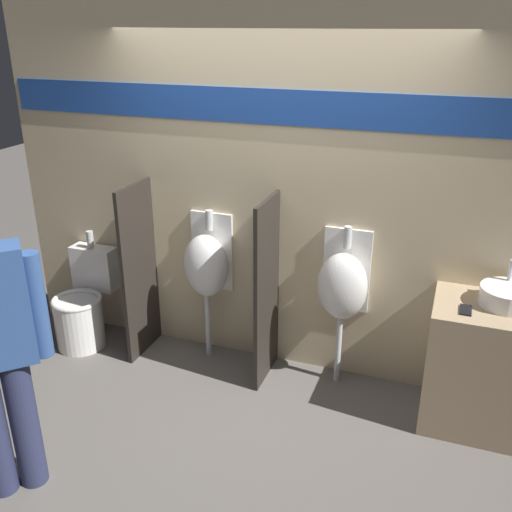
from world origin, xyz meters
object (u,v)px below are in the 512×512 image
at_px(cell_phone, 466,310).
at_px(urinal_far, 343,286).
at_px(sink_basin, 508,296).
at_px(urinal_near_counter, 207,265).
at_px(toilet, 83,308).

height_order(cell_phone, urinal_far, urinal_far).
xyz_separation_m(sink_basin, cell_phone, (-0.24, -0.17, -0.05)).
height_order(sink_basin, cell_phone, sink_basin).
bearing_deg(urinal_near_counter, urinal_far, 0.00).
bearing_deg(cell_phone, toilet, 178.26).
distance_m(cell_phone, urinal_near_counter, 1.92).
xyz_separation_m(cell_phone, toilet, (-2.96, 0.09, -0.57)).
relative_size(cell_phone, urinal_far, 0.12).
height_order(urinal_near_counter, urinal_far, same).
distance_m(sink_basin, toilet, 3.27).
bearing_deg(toilet, urinal_far, 4.92).
xyz_separation_m(cell_phone, urinal_far, (-0.83, 0.27, -0.09)).
height_order(sink_basin, urinal_far, urinal_far).
xyz_separation_m(cell_phone, urinal_near_counter, (-1.90, 0.27, -0.09)).
relative_size(urinal_far, toilet, 1.30).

